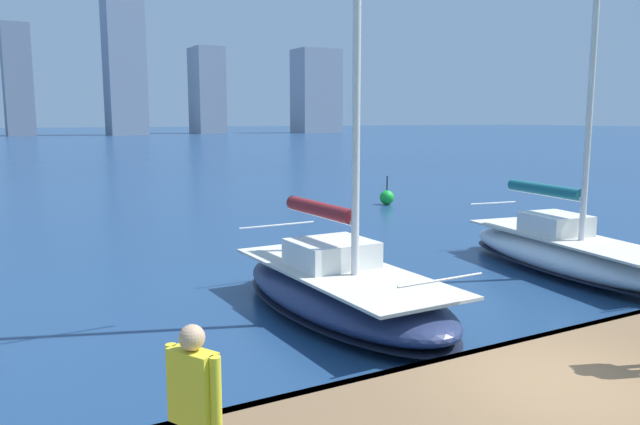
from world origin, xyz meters
TOP-DOWN VIEW (x-y plane):
  - ground_plane at (0.00, 0.00)m, footprint 600.00×600.00m
  - dock_pier at (-0.00, -0.10)m, footprint 28.00×2.80m
  - sailboat_teal at (-7.08, -5.73)m, footprint 3.34×7.62m
  - sailboat_maroon at (0.13, -5.53)m, footprint 2.88×6.93m
  - person_yellow_shirt at (5.22, 0.39)m, footprint 0.39×0.58m
  - channel_buoy at (-10.58, -19.05)m, footprint 0.70×0.70m

SIDE VIEW (x-z plane):
  - ground_plane at x=0.00m, z-range 0.00..0.00m
  - channel_buoy at x=-10.58m, z-range -0.34..1.06m
  - dock_pier at x=0.00m, z-range 0.24..0.84m
  - sailboat_maroon at x=0.13m, z-range -5.80..7.06m
  - sailboat_teal at x=-7.08m, z-range -5.63..6.93m
  - person_yellow_shirt at x=5.22m, z-range 0.78..2.53m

